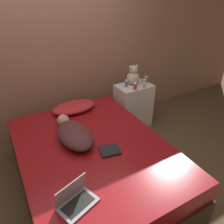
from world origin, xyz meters
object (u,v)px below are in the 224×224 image
at_px(pillow, 74,107).
at_px(bottle_blue, 126,84).
at_px(bottle_amber, 144,82).
at_px(laptop, 75,199).
at_px(bottle_pink, 144,85).
at_px(teddy_bear, 133,76).
at_px(book, 110,150).
at_px(person_lying, 74,133).
at_px(bottle_red, 135,86).
at_px(bottle_green, 146,79).

distance_m(pillow, bottle_blue, 0.88).
bearing_deg(bottle_amber, laptop, -140.37).
height_order(laptop, bottle_pink, bottle_pink).
bearing_deg(teddy_bear, book, -133.20).
height_order(laptop, bottle_amber, bottle_amber).
relative_size(person_lying, laptop, 2.11).
distance_m(person_lying, bottle_red, 1.27).
relative_size(teddy_bear, bottle_amber, 4.02).
bearing_deg(laptop, bottle_blue, 26.85).
distance_m(bottle_pink, bottle_green, 0.22).
relative_size(bottle_amber, book, 0.32).
bearing_deg(bottle_amber, bottle_blue, 173.36).
height_order(bottle_green, book, bottle_green).
bearing_deg(teddy_bear, bottle_red, -114.53).
bearing_deg(bottle_red, bottle_blue, 113.43).
relative_size(pillow, bottle_blue, 5.53).
relative_size(person_lying, book, 3.10).
bearing_deg(bottle_blue, bottle_red, -66.57).
bearing_deg(bottle_pink, pillow, 173.41).
xyz_separation_m(person_lying, bottle_amber, (1.40, 0.61, 0.13)).
height_order(person_lying, bottle_amber, bottle_amber).
bearing_deg(laptop, pillow, 50.47).
relative_size(pillow, laptop, 1.72).
height_order(pillow, bottle_green, bottle_green).
bearing_deg(person_lying, bottle_amber, 21.30).
relative_size(bottle_red, book, 0.46).
relative_size(teddy_bear, bottle_pink, 3.97).
distance_m(pillow, laptop, 1.51).
xyz_separation_m(pillow, bottle_pink, (1.08, -0.13, 0.15)).
bearing_deg(bottle_red, laptop, -138.18).
height_order(bottle_amber, bottle_red, bottle_red).
distance_m(pillow, bottle_red, 0.95).
distance_m(teddy_bear, bottle_blue, 0.17).
relative_size(bottle_blue, book, 0.46).
relative_size(laptop, bottle_amber, 4.58).
distance_m(pillow, bottle_pink, 1.10).
relative_size(pillow, book, 2.52).
bearing_deg(person_lying, book, -58.71).
bearing_deg(bottle_green, bottle_blue, -179.02).
relative_size(person_lying, bottle_green, 7.49).
bearing_deg(pillow, book, -89.00).
relative_size(pillow, person_lying, 0.81).
relative_size(bottle_pink, bottle_green, 0.78).
height_order(bottle_pink, bottle_amber, bottle_pink).
height_order(pillow, laptop, laptop).
bearing_deg(bottle_pink, bottle_amber, 52.88).
height_order(pillow, person_lying, person_lying).
distance_m(bottle_blue, bottle_pink, 0.27).
relative_size(laptop, bottle_green, 3.54).
distance_m(laptop, book, 0.69).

